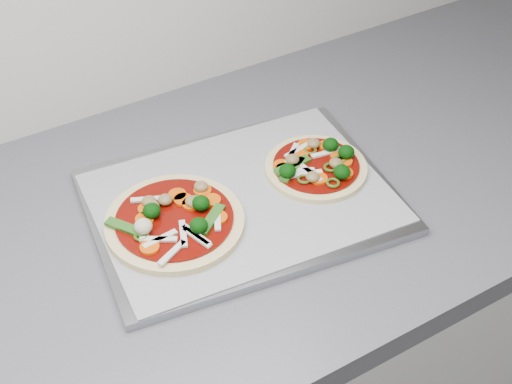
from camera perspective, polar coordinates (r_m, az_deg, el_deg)
baking_tray at (r=0.99m, az=-1.16°, el=-0.78°), size 0.45×0.36×0.01m
parchment at (r=0.99m, az=-1.17°, el=-0.45°), size 0.42×0.32×0.00m
pizza_left at (r=0.95m, az=-6.51°, el=-2.20°), size 0.22×0.22×0.03m
pizza_right at (r=1.03m, az=4.87°, el=2.14°), size 0.18×0.18×0.03m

